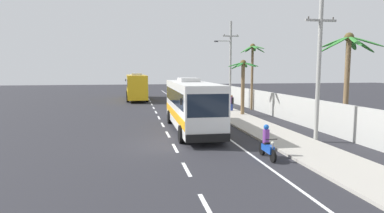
{
  "coord_description": "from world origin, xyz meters",
  "views": [
    {
      "loc": [
        -2.15,
        -17.87,
        4.23
      ],
      "look_at": [
        1.84,
        4.14,
        1.7
      ],
      "focal_mm": 30.03,
      "sensor_mm": 36.0,
      "label": 1
    }
  ],
  "objects_px": {
    "palm_second": "(348,62)",
    "palm_third": "(243,77)",
    "coach_bus_foreground": "(191,103)",
    "utility_pole_nearest": "(319,68)",
    "utility_pole_mid": "(230,63)",
    "motorcycle_trailing": "(198,106)",
    "pedestrian_near_kerb": "(232,102)",
    "motorcycle_beside_bus": "(267,145)",
    "palm_nearest": "(252,61)",
    "coach_bus_far_lane": "(136,86)"
  },
  "relations": [
    {
      "from": "utility_pole_mid",
      "to": "palm_second",
      "type": "height_order",
      "value": "utility_pole_mid"
    },
    {
      "from": "coach_bus_far_lane",
      "to": "utility_pole_nearest",
      "type": "height_order",
      "value": "utility_pole_nearest"
    },
    {
      "from": "motorcycle_beside_bus",
      "to": "coach_bus_foreground",
      "type": "bearing_deg",
      "value": 106.52
    },
    {
      "from": "coach_bus_foreground",
      "to": "coach_bus_far_lane",
      "type": "xyz_separation_m",
      "value": [
        -3.61,
        24.7,
        0.08
      ]
    },
    {
      "from": "palm_nearest",
      "to": "coach_bus_far_lane",
      "type": "bearing_deg",
      "value": 130.49
    },
    {
      "from": "coach_bus_foreground",
      "to": "palm_second",
      "type": "height_order",
      "value": "palm_second"
    },
    {
      "from": "pedestrian_near_kerb",
      "to": "coach_bus_far_lane",
      "type": "bearing_deg",
      "value": 7.93
    },
    {
      "from": "coach_bus_foreground",
      "to": "palm_third",
      "type": "relative_size",
      "value": 2.12
    },
    {
      "from": "motorcycle_beside_bus",
      "to": "utility_pole_mid",
      "type": "relative_size",
      "value": 0.21
    },
    {
      "from": "palm_second",
      "to": "palm_third",
      "type": "relative_size",
      "value": 1.26
    },
    {
      "from": "coach_bus_foreground",
      "to": "motorcycle_trailing",
      "type": "height_order",
      "value": "coach_bus_foreground"
    },
    {
      "from": "motorcycle_beside_bus",
      "to": "palm_nearest",
      "type": "height_order",
      "value": "palm_nearest"
    },
    {
      "from": "utility_pole_nearest",
      "to": "palm_second",
      "type": "xyz_separation_m",
      "value": [
        2.51,
        0.91,
        0.41
      ]
    },
    {
      "from": "palm_second",
      "to": "motorcycle_trailing",
      "type": "bearing_deg",
      "value": 116.5
    },
    {
      "from": "palm_nearest",
      "to": "palm_second",
      "type": "relative_size",
      "value": 1.08
    },
    {
      "from": "pedestrian_near_kerb",
      "to": "utility_pole_nearest",
      "type": "xyz_separation_m",
      "value": [
        0.77,
        -14.21,
        3.39
      ]
    },
    {
      "from": "motorcycle_beside_bus",
      "to": "palm_second",
      "type": "bearing_deg",
      "value": 28.83
    },
    {
      "from": "coach_bus_foreground",
      "to": "motorcycle_beside_bus",
      "type": "height_order",
      "value": "coach_bus_foreground"
    },
    {
      "from": "motorcycle_beside_bus",
      "to": "utility_pole_nearest",
      "type": "height_order",
      "value": "utility_pole_nearest"
    },
    {
      "from": "coach_bus_far_lane",
      "to": "palm_third",
      "type": "distance_m",
      "value": 20.7
    },
    {
      "from": "motorcycle_trailing",
      "to": "utility_pole_mid",
      "type": "bearing_deg",
      "value": 34.63
    },
    {
      "from": "motorcycle_beside_bus",
      "to": "utility_pole_mid",
      "type": "bearing_deg",
      "value": 78.09
    },
    {
      "from": "palm_nearest",
      "to": "palm_third",
      "type": "distance_m",
      "value": 5.04
    },
    {
      "from": "coach_bus_far_lane",
      "to": "motorcycle_trailing",
      "type": "bearing_deg",
      "value": -68.51
    },
    {
      "from": "utility_pole_nearest",
      "to": "palm_nearest",
      "type": "xyz_separation_m",
      "value": [
        1.85,
        15.49,
        0.86
      ]
    },
    {
      "from": "palm_second",
      "to": "palm_third",
      "type": "xyz_separation_m",
      "value": [
        -3.11,
        10.48,
        -1.15
      ]
    },
    {
      "from": "palm_second",
      "to": "palm_third",
      "type": "bearing_deg",
      "value": 106.54
    },
    {
      "from": "motorcycle_trailing",
      "to": "pedestrian_near_kerb",
      "type": "height_order",
      "value": "pedestrian_near_kerb"
    },
    {
      "from": "coach_bus_far_lane",
      "to": "utility_pole_nearest",
      "type": "bearing_deg",
      "value": -70.97
    },
    {
      "from": "motorcycle_trailing",
      "to": "utility_pole_mid",
      "type": "relative_size",
      "value": 0.21
    },
    {
      "from": "pedestrian_near_kerb",
      "to": "palm_nearest",
      "type": "bearing_deg",
      "value": -87.44
    },
    {
      "from": "motorcycle_trailing",
      "to": "palm_nearest",
      "type": "height_order",
      "value": "palm_nearest"
    },
    {
      "from": "motorcycle_trailing",
      "to": "palm_second",
      "type": "bearing_deg",
      "value": -63.5
    },
    {
      "from": "motorcycle_trailing",
      "to": "palm_nearest",
      "type": "bearing_deg",
      "value": 9.22
    },
    {
      "from": "palm_nearest",
      "to": "motorcycle_trailing",
      "type": "bearing_deg",
      "value": -170.78
    },
    {
      "from": "utility_pole_nearest",
      "to": "utility_pole_mid",
      "type": "height_order",
      "value": "utility_pole_mid"
    },
    {
      "from": "motorcycle_trailing",
      "to": "palm_third",
      "type": "bearing_deg",
      "value": -40.33
    },
    {
      "from": "coach_bus_foreground",
      "to": "utility_pole_nearest",
      "type": "bearing_deg",
      "value": -36.75
    },
    {
      "from": "coach_bus_foreground",
      "to": "motorcycle_beside_bus",
      "type": "xyz_separation_m",
      "value": [
        2.31,
        -7.78,
        -1.25
      ]
    },
    {
      "from": "utility_pole_nearest",
      "to": "palm_nearest",
      "type": "distance_m",
      "value": 15.63
    },
    {
      "from": "motorcycle_beside_bus",
      "to": "palm_nearest",
      "type": "bearing_deg",
      "value": 71.42
    },
    {
      "from": "coach_bus_far_lane",
      "to": "motorcycle_trailing",
      "type": "distance_m",
      "value": 16.33
    },
    {
      "from": "pedestrian_near_kerb",
      "to": "palm_nearest",
      "type": "height_order",
      "value": "palm_nearest"
    },
    {
      "from": "pedestrian_near_kerb",
      "to": "palm_nearest",
      "type": "xyz_separation_m",
      "value": [
        2.62,
        1.29,
        4.25
      ]
    },
    {
      "from": "palm_nearest",
      "to": "palm_second",
      "type": "bearing_deg",
      "value": -87.42
    },
    {
      "from": "motorcycle_beside_bus",
      "to": "utility_pole_nearest",
      "type": "xyz_separation_m",
      "value": [
        4.31,
        2.84,
        3.69
      ]
    },
    {
      "from": "utility_pole_nearest",
      "to": "palm_nearest",
      "type": "bearing_deg",
      "value": 83.18
    },
    {
      "from": "palm_nearest",
      "to": "palm_third",
      "type": "xyz_separation_m",
      "value": [
        -2.46,
        -4.1,
        -1.6
      ]
    },
    {
      "from": "pedestrian_near_kerb",
      "to": "utility_pole_mid",
      "type": "xyz_separation_m",
      "value": [
        0.73,
        3.21,
        4.09
      ]
    },
    {
      "from": "palm_second",
      "to": "coach_bus_far_lane",
      "type": "bearing_deg",
      "value": 113.91
    }
  ]
}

